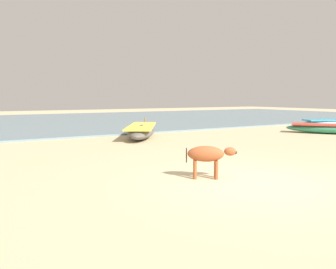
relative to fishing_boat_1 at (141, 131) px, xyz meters
The scene contains 5 objects.
ground 8.06m from the fishing_boat_1, 100.41° to the right, with size 80.00×80.00×0.00m, color #CCB789.
sea_water 11.17m from the fishing_boat_1, 97.49° to the left, with size 60.00×20.00×0.08m, color slate.
fishing_boat_1 is the anchor object (origin of this frame).
fishing_boat_2 11.46m from the fishing_boat_1, ahead, with size 3.46×1.97×0.63m.
calf_near_rust 7.42m from the fishing_boat_1, 106.02° to the right, with size 0.95×0.75×0.68m.
Camera 1 is at (-4.80, -4.60, 1.68)m, focal length 35.73 mm.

